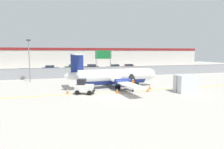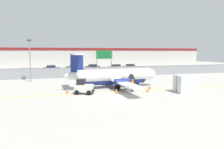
{
  "view_description": "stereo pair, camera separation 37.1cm",
  "coord_description": "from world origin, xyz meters",
  "px_view_note": "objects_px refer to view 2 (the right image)",
  "views": [
    {
      "loc": [
        -7.06,
        -22.38,
        5.15
      ],
      "look_at": [
        1.08,
        6.13,
        1.8
      ],
      "focal_mm": 32.0,
      "sensor_mm": 36.0,
      "label": 1
    },
    {
      "loc": [
        -6.7,
        -22.48,
        5.15
      ],
      "look_at": [
        1.08,
        6.13,
        1.8
      ],
      "focal_mm": 32.0,
      "sensor_mm": 36.0,
      "label": 2
    }
  ],
  "objects_px": {
    "baggage_tug": "(83,87)",
    "apron_light_pole": "(30,57)",
    "highway_sign": "(104,57)",
    "commuter_airplane": "(115,77)",
    "traffic_cone_far_left": "(117,91)",
    "parked_car_0": "(25,72)",
    "parked_car_3": "(92,67)",
    "parked_car_1": "(52,68)",
    "cargo_container": "(185,84)",
    "traffic_cone_far_right": "(148,89)",
    "parked_car_5": "(130,67)",
    "traffic_cone_near_right": "(67,91)",
    "traffic_cone_near_left": "(150,87)",
    "ground_crew_worker": "(133,85)",
    "parked_car_4": "(116,67)",
    "parked_car_2": "(74,67)"
  },
  "relations": [
    {
      "from": "baggage_tug",
      "to": "apron_light_pole",
      "type": "xyz_separation_m",
      "value": [
        -7.59,
        12.83,
        3.45
      ]
    },
    {
      "from": "highway_sign",
      "to": "commuter_airplane",
      "type": "bearing_deg",
      "value": -96.63
    },
    {
      "from": "traffic_cone_far_left",
      "to": "parked_car_0",
      "type": "relative_size",
      "value": 0.15
    },
    {
      "from": "parked_car_3",
      "to": "apron_light_pole",
      "type": "distance_m",
      "value": 24.02
    },
    {
      "from": "parked_car_1",
      "to": "highway_sign",
      "type": "distance_m",
      "value": 16.97
    },
    {
      "from": "traffic_cone_far_left",
      "to": "cargo_container",
      "type": "bearing_deg",
      "value": -10.2
    },
    {
      "from": "traffic_cone_far_left",
      "to": "parked_car_0",
      "type": "distance_m",
      "value": 26.73
    },
    {
      "from": "baggage_tug",
      "to": "parked_car_1",
      "type": "relative_size",
      "value": 0.61
    },
    {
      "from": "baggage_tug",
      "to": "traffic_cone_far_right",
      "type": "bearing_deg",
      "value": 16.39
    },
    {
      "from": "baggage_tug",
      "to": "parked_car_5",
      "type": "bearing_deg",
      "value": 81.95
    },
    {
      "from": "traffic_cone_near_right",
      "to": "parked_car_1",
      "type": "height_order",
      "value": "parked_car_1"
    },
    {
      "from": "highway_sign",
      "to": "traffic_cone_near_left",
      "type": "bearing_deg",
      "value": -81.67
    },
    {
      "from": "parked_car_0",
      "to": "parked_car_1",
      "type": "xyz_separation_m",
      "value": [
        5.3,
        8.14,
        0.0
      ]
    },
    {
      "from": "cargo_container",
      "to": "parked_car_1",
      "type": "bearing_deg",
      "value": 121.16
    },
    {
      "from": "commuter_airplane",
      "to": "ground_crew_worker",
      "type": "relative_size",
      "value": 9.46
    },
    {
      "from": "traffic_cone_near_right",
      "to": "highway_sign",
      "type": "xyz_separation_m",
      "value": [
        8.7,
        17.11,
        3.83
      ]
    },
    {
      "from": "traffic_cone_near_right",
      "to": "traffic_cone_far_left",
      "type": "distance_m",
      "value": 6.17
    },
    {
      "from": "traffic_cone_near_right",
      "to": "traffic_cone_far_right",
      "type": "relative_size",
      "value": 1.0
    },
    {
      "from": "traffic_cone_near_left",
      "to": "parked_car_1",
      "type": "distance_m",
      "value": 32.58
    },
    {
      "from": "traffic_cone_near_left",
      "to": "parked_car_4",
      "type": "bearing_deg",
      "value": 83.09
    },
    {
      "from": "traffic_cone_near_left",
      "to": "traffic_cone_far_right",
      "type": "height_order",
      "value": "same"
    },
    {
      "from": "parked_car_1",
      "to": "parked_car_4",
      "type": "distance_m",
      "value": 17.39
    },
    {
      "from": "ground_crew_worker",
      "to": "parked_car_4",
      "type": "bearing_deg",
      "value": 139.46
    },
    {
      "from": "traffic_cone_near_right",
      "to": "baggage_tug",
      "type": "bearing_deg",
      "value": -24.16
    },
    {
      "from": "traffic_cone_near_left",
      "to": "traffic_cone_far_left",
      "type": "xyz_separation_m",
      "value": [
        -5.28,
        -1.51,
        0.0
      ]
    },
    {
      "from": "traffic_cone_far_left",
      "to": "traffic_cone_near_left",
      "type": "bearing_deg",
      "value": 15.9
    },
    {
      "from": "highway_sign",
      "to": "baggage_tug",
      "type": "bearing_deg",
      "value": -110.61
    },
    {
      "from": "parked_car_1",
      "to": "parked_car_2",
      "type": "distance_m",
      "value": 6.32
    },
    {
      "from": "parked_car_2",
      "to": "parked_car_4",
      "type": "bearing_deg",
      "value": 173.37
    },
    {
      "from": "ground_crew_worker",
      "to": "traffic_cone_far_left",
      "type": "distance_m",
      "value": 2.44
    },
    {
      "from": "parked_car_5",
      "to": "parked_car_0",
      "type": "bearing_deg",
      "value": 18.97
    },
    {
      "from": "cargo_container",
      "to": "traffic_cone_far_right",
      "type": "bearing_deg",
      "value": 163.68
    },
    {
      "from": "parked_car_3",
      "to": "ground_crew_worker",
      "type": "bearing_deg",
      "value": 87.48
    },
    {
      "from": "traffic_cone_near_right",
      "to": "parked_car_5",
      "type": "xyz_separation_m",
      "value": [
        19.03,
        29.06,
        0.58
      ]
    },
    {
      "from": "ground_crew_worker",
      "to": "traffic_cone_near_left",
      "type": "relative_size",
      "value": 2.66
    },
    {
      "from": "traffic_cone_far_left",
      "to": "highway_sign",
      "type": "bearing_deg",
      "value": 81.64
    },
    {
      "from": "cargo_container",
      "to": "parked_car_0",
      "type": "bearing_deg",
      "value": 135.98
    },
    {
      "from": "commuter_airplane",
      "to": "parked_car_2",
      "type": "bearing_deg",
      "value": 92.94
    },
    {
      "from": "ground_crew_worker",
      "to": "traffic_cone_near_left",
      "type": "bearing_deg",
      "value": 80.53
    },
    {
      "from": "traffic_cone_near_right",
      "to": "apron_light_pole",
      "type": "distance_m",
      "value": 13.82
    },
    {
      "from": "apron_light_pole",
      "to": "highway_sign",
      "type": "height_order",
      "value": "apron_light_pole"
    },
    {
      "from": "highway_sign",
      "to": "parked_car_5",
      "type": "bearing_deg",
      "value": 49.15
    },
    {
      "from": "commuter_airplane",
      "to": "parked_car_0",
      "type": "xyz_separation_m",
      "value": [
        -14.93,
        18.67,
        -0.71
      ]
    },
    {
      "from": "commuter_airplane",
      "to": "parked_car_2",
      "type": "xyz_separation_m",
      "value": [
        -3.75,
        29.15,
        -0.71
      ]
    },
    {
      "from": "parked_car_3",
      "to": "parked_car_5",
      "type": "height_order",
      "value": "same"
    },
    {
      "from": "traffic_cone_far_left",
      "to": "parked_car_5",
      "type": "bearing_deg",
      "value": 66.92
    },
    {
      "from": "apron_light_pole",
      "to": "baggage_tug",
      "type": "bearing_deg",
      "value": -59.4
    },
    {
      "from": "parked_car_3",
      "to": "parked_car_5",
      "type": "xyz_separation_m",
      "value": [
        10.58,
        -2.05,
        0.0
      ]
    },
    {
      "from": "traffic_cone_far_left",
      "to": "highway_sign",
      "type": "xyz_separation_m",
      "value": [
        2.76,
        18.77,
        3.83
      ]
    },
    {
      "from": "ground_crew_worker",
      "to": "parked_car_2",
      "type": "bearing_deg",
      "value": 160.29
    }
  ]
}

